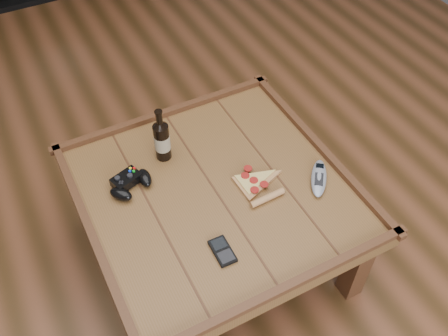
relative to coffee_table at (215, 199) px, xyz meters
name	(u,v)px	position (x,y,z in m)	size (l,w,h in m)	color
ground	(216,253)	(0.00, 0.00, -0.39)	(6.00, 6.00, 0.00)	#3F2712
coffee_table	(215,199)	(0.00, 0.00, 0.00)	(1.03, 1.03, 0.48)	brown
beer_bottle	(162,139)	(-0.10, 0.26, 0.16)	(0.06, 0.06, 0.24)	black
game_controller	(130,183)	(-0.28, 0.16, 0.08)	(0.19, 0.16, 0.05)	black
pizza_slice	(256,184)	(0.15, -0.05, 0.07)	(0.17, 0.26, 0.03)	tan
smartphone	(223,251)	(-0.10, -0.26, 0.07)	(0.06, 0.12, 0.02)	black
remote_control	(319,178)	(0.38, -0.14, 0.07)	(0.17, 0.19, 0.03)	gray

